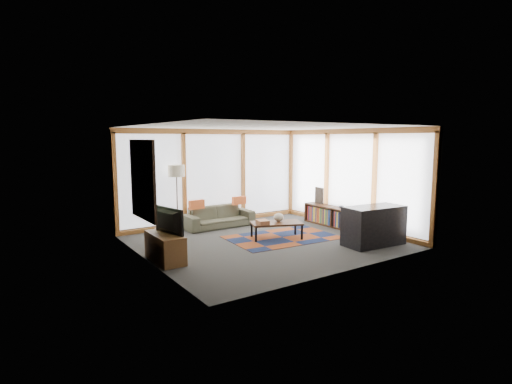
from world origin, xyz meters
TOP-DOWN VIEW (x-y plane):
  - ground at (0.00, 0.00)m, footprint 5.50×5.50m
  - room_envelope at (0.49, 0.56)m, footprint 5.52×5.02m
  - rug at (0.53, 0.06)m, footprint 2.64×1.81m
  - sofa at (-0.16, 1.95)m, footprint 1.90×0.77m
  - pillow_left at (-0.81, 1.93)m, footprint 0.43×0.17m
  - pillow_right at (0.47, 1.93)m, footprint 0.40×0.12m
  - floor_lamp at (-1.22, 2.19)m, footprint 0.42×0.42m
  - coffee_table at (0.36, 0.07)m, footprint 1.31×0.98m
  - book_stack at (-0.04, 0.07)m, footprint 0.30×0.34m
  - vase at (0.45, 0.10)m, footprint 0.28×0.28m
  - bookshelf at (2.43, 0.19)m, footprint 0.38×2.11m
  - bowl_a at (2.43, -0.35)m, footprint 0.22×0.22m
  - bowl_b at (2.47, 0.04)m, footprint 0.15×0.15m
  - shelf_picture at (2.52, 0.95)m, footprint 0.08×0.35m
  - tv_console at (-2.47, -0.14)m, footprint 0.45×1.07m
  - television at (-2.46, -0.15)m, footprint 0.30×0.88m
  - bar_counter at (1.81, -1.58)m, footprint 1.42×0.76m

SIDE VIEW (x-z plane):
  - ground at x=0.00m, z-range 0.00..0.00m
  - rug at x=0.53m, z-range 0.00..0.01m
  - coffee_table at x=0.36m, z-range 0.00..0.39m
  - bookshelf at x=2.43m, z-range 0.00..0.53m
  - tv_console at x=-2.47m, z-range 0.00..0.54m
  - sofa at x=-0.16m, z-range 0.00..0.55m
  - bar_counter at x=1.81m, z-range 0.00..0.87m
  - book_stack at x=-0.04m, z-range 0.39..0.49m
  - vase at x=0.45m, z-range 0.39..0.60m
  - bowl_b at x=2.47m, z-range 0.53..0.60m
  - bowl_a at x=2.43m, z-range 0.53..0.63m
  - pillow_right at x=0.47m, z-range 0.55..0.77m
  - pillow_left at x=-0.81m, z-range 0.55..0.78m
  - shelf_picture at x=2.52m, z-range 0.53..0.98m
  - television at x=-2.46m, z-range 0.54..1.04m
  - floor_lamp at x=-1.22m, z-range 0.00..1.68m
  - room_envelope at x=0.49m, z-range 0.23..2.85m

